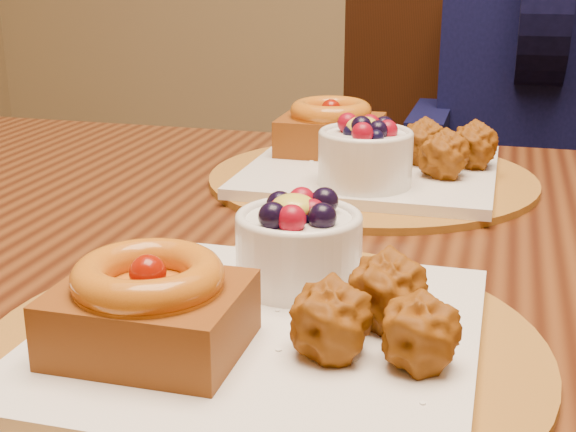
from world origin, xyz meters
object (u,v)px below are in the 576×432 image
Objects in this scene: place_setting_near at (259,314)px; chair_far at (417,188)px; dining_table at (330,321)px; diner at (538,66)px; place_setting_far at (368,158)px.

chair_far is (-0.02, 1.21, -0.25)m from place_setting_near.
place_setting_near is at bearing -90.84° from dining_table.
chair_far is 1.28× the size of diner.
dining_table is 0.24m from place_setting_near.
dining_table is at bearing -75.12° from chair_far.
place_setting_near is 0.40× the size of chair_far.
diner reaches higher than place_setting_far.
diner is (0.20, 0.77, 0.01)m from place_setting_far.
chair_far reaches higher than place_setting_far.
chair_far is (-0.02, 0.78, -0.25)m from place_setting_far.
place_setting_far is 0.51× the size of diner.
place_setting_far reaches higher than dining_table.
place_setting_far is 0.82m from chair_far.
dining_table is 4.21× the size of place_setting_far.
dining_table is 0.24m from place_setting_far.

